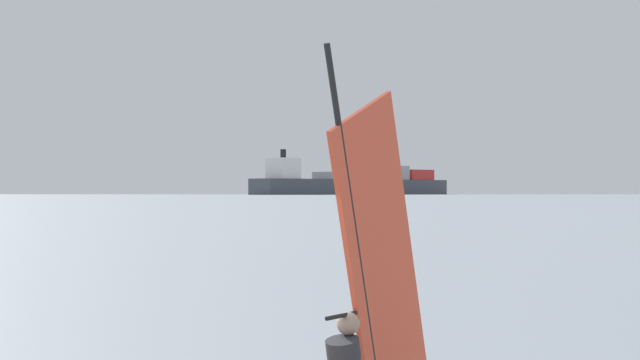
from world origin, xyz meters
TOP-DOWN VIEW (x-y plane):
  - windsurfer at (1.50, -0.26)m, footprint 1.86×3.51m
  - cargo_ship at (-8.39, 900.62)m, footprint 143.22×152.38m
  - distant_headland at (17.25, 1333.52)m, footprint 1112.77×390.35m

SIDE VIEW (x-z plane):
  - windsurfer at x=1.50m, z-range -1.08..2.90m
  - cargo_ship at x=-8.39m, z-range -6.95..24.52m
  - distant_headland at x=17.25m, z-range 0.00..53.67m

